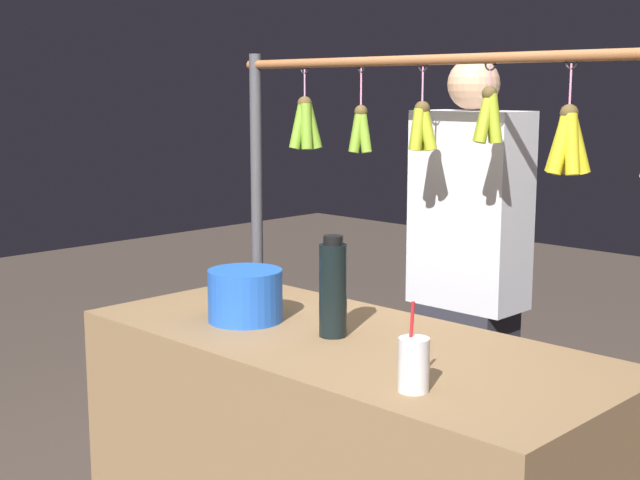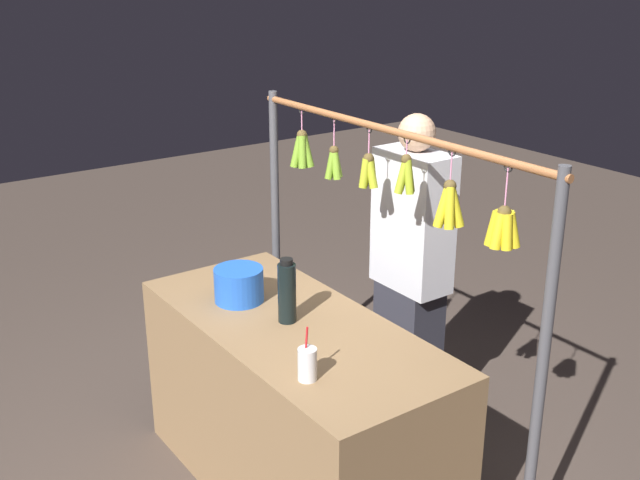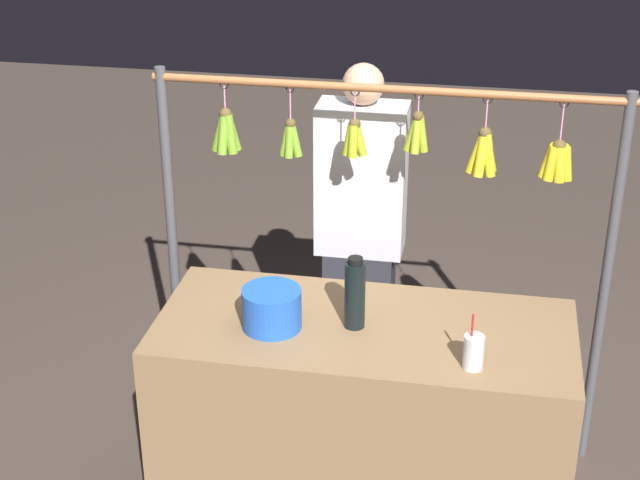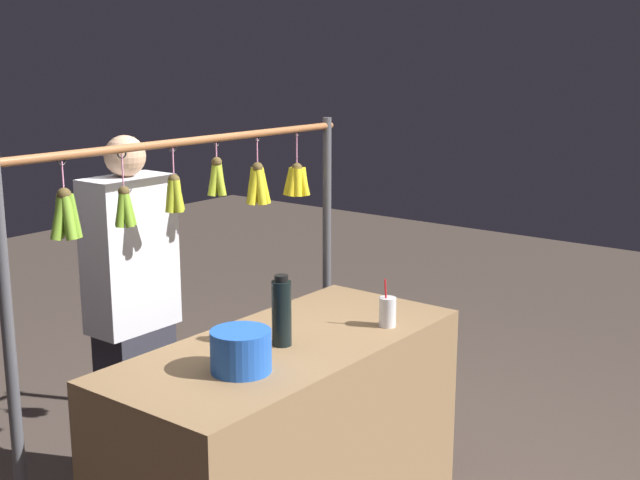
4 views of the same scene
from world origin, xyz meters
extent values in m
cube|color=olive|center=(0.00, 0.00, 0.42)|extent=(1.57, 0.69, 0.83)
cylinder|color=#4C4C51|center=(-0.91, -0.48, 0.82)|extent=(0.04, 0.04, 1.64)
cylinder|color=#4C4C51|center=(0.91, -0.48, 0.82)|extent=(0.04, 0.04, 1.64)
cylinder|color=#9E6038|center=(0.00, -0.48, 1.60)|extent=(1.87, 0.03, 0.03)
torus|color=black|center=(-0.67, -0.48, 1.59)|extent=(0.04, 0.01, 0.04)
cylinder|color=pink|center=(-0.67, -0.48, 1.50)|extent=(0.01, 0.01, 0.17)
sphere|color=brown|center=(-0.67, -0.48, 1.42)|extent=(0.05, 0.05, 0.05)
cylinder|color=yellow|center=(-0.63, -0.48, 1.35)|extent=(0.07, 0.04, 0.14)
cylinder|color=yellow|center=(-0.64, -0.46, 1.35)|extent=(0.06, 0.06, 0.14)
cylinder|color=yellow|center=(-0.67, -0.45, 1.35)|extent=(0.05, 0.07, 0.14)
cylinder|color=yellow|center=(-0.70, -0.47, 1.35)|extent=(0.06, 0.05, 0.14)
cylinder|color=yellow|center=(-0.70, -0.50, 1.35)|extent=(0.06, 0.05, 0.14)
cylinder|color=yellow|center=(-0.67, -0.52, 1.35)|extent=(0.05, 0.07, 0.14)
cylinder|color=yellow|center=(-0.65, -0.51, 1.35)|extent=(0.06, 0.06, 0.14)
torus|color=black|center=(-0.39, -0.48, 1.59)|extent=(0.04, 0.01, 0.04)
cylinder|color=pink|center=(-0.39, -0.48, 1.52)|extent=(0.01, 0.01, 0.13)
sphere|color=brown|center=(-0.39, -0.48, 1.45)|extent=(0.05, 0.05, 0.05)
cylinder|color=gold|center=(-0.36, -0.48, 1.37)|extent=(0.08, 0.04, 0.17)
cylinder|color=gold|center=(-0.38, -0.46, 1.37)|extent=(0.05, 0.08, 0.17)
cylinder|color=gold|center=(-0.40, -0.47, 1.37)|extent=(0.07, 0.06, 0.17)
cylinder|color=gold|center=(-0.40, -0.50, 1.37)|extent=(0.07, 0.07, 0.18)
cylinder|color=gold|center=(-0.38, -0.51, 1.37)|extent=(0.05, 0.06, 0.17)
torus|color=black|center=(-0.13, -0.48, 1.59)|extent=(0.04, 0.01, 0.04)
cylinder|color=pink|center=(-0.13, -0.48, 1.54)|extent=(0.01, 0.01, 0.08)
sphere|color=brown|center=(-0.13, -0.48, 1.50)|extent=(0.05, 0.05, 0.05)
cylinder|color=#9DB227|center=(-0.11, -0.48, 1.43)|extent=(0.07, 0.04, 0.15)
cylinder|color=#9DB227|center=(-0.12, -0.47, 1.43)|extent=(0.04, 0.07, 0.15)
cylinder|color=#9DB227|center=(-0.14, -0.49, 1.43)|extent=(0.06, 0.04, 0.15)
cylinder|color=#9DB227|center=(-0.13, -0.50, 1.43)|extent=(0.04, 0.06, 0.15)
torus|color=black|center=(0.12, -0.48, 1.59)|extent=(0.04, 0.01, 0.04)
cylinder|color=pink|center=(0.12, -0.48, 1.52)|extent=(0.01, 0.01, 0.13)
sphere|color=brown|center=(0.12, -0.48, 1.45)|extent=(0.05, 0.05, 0.05)
cylinder|color=#A8B525|center=(0.14, -0.48, 1.39)|extent=(0.06, 0.04, 0.13)
cylinder|color=#A8B525|center=(0.12, -0.47, 1.39)|extent=(0.04, 0.06, 0.13)
cylinder|color=#A8B525|center=(0.10, -0.49, 1.39)|extent=(0.07, 0.04, 0.14)
cylinder|color=#A8B525|center=(0.12, -0.50, 1.39)|extent=(0.04, 0.06, 0.13)
torus|color=black|center=(0.38, -0.48, 1.59)|extent=(0.04, 0.02, 0.04)
cylinder|color=pink|center=(0.38, -0.48, 1.51)|extent=(0.01, 0.01, 0.14)
sphere|color=brown|center=(0.38, -0.48, 1.44)|extent=(0.04, 0.04, 0.04)
cylinder|color=#77A52B|center=(0.39, -0.48, 1.37)|extent=(0.06, 0.04, 0.14)
cylinder|color=#77A52B|center=(0.38, -0.47, 1.37)|extent=(0.04, 0.06, 0.14)
cylinder|color=#77A52B|center=(0.36, -0.48, 1.37)|extent=(0.06, 0.04, 0.14)
cylinder|color=#77A52B|center=(0.38, -0.50, 1.37)|extent=(0.04, 0.07, 0.14)
torus|color=black|center=(0.64, -0.48, 1.59)|extent=(0.04, 0.01, 0.04)
cylinder|color=pink|center=(0.64, -0.48, 1.52)|extent=(0.01, 0.01, 0.12)
sphere|color=brown|center=(0.64, -0.48, 1.46)|extent=(0.05, 0.05, 0.05)
cylinder|color=#73A42B|center=(0.67, -0.48, 1.38)|extent=(0.08, 0.04, 0.16)
cylinder|color=#73A42B|center=(0.65, -0.46, 1.38)|extent=(0.05, 0.08, 0.17)
cylinder|color=#73A42B|center=(0.62, -0.47, 1.38)|extent=(0.06, 0.05, 0.17)
cylinder|color=#73A42B|center=(0.62, -0.50, 1.38)|extent=(0.07, 0.06, 0.17)
cylinder|color=#73A42B|center=(0.65, -0.51, 1.38)|extent=(0.04, 0.07, 0.17)
cylinder|color=black|center=(0.04, 0.01, 0.96)|extent=(0.08, 0.08, 0.26)
cylinder|color=black|center=(0.04, 0.01, 1.11)|extent=(0.05, 0.05, 0.02)
cylinder|color=blue|center=(0.34, 0.07, 0.91)|extent=(0.22, 0.22, 0.15)
cylinder|color=silver|center=(-0.41, 0.21, 0.90)|extent=(0.07, 0.07, 0.13)
cylinder|color=red|center=(-0.40, 0.21, 0.94)|extent=(0.01, 0.02, 0.21)
cube|color=#2D2D38|center=(0.13, -0.77, 0.38)|extent=(0.31, 0.21, 0.77)
cube|color=silver|center=(0.13, -0.77, 1.11)|extent=(0.38, 0.21, 0.67)
sphere|color=tan|center=(0.13, -0.77, 1.53)|extent=(0.18, 0.18, 0.18)
camera|label=1|loc=(-1.61, 1.74, 1.52)|focal=49.76mm
camera|label=2|loc=(-2.46, 1.62, 2.30)|focal=43.54mm
camera|label=3|loc=(-0.41, 3.10, 2.69)|focal=54.49mm
camera|label=4|loc=(2.40, 2.02, 1.96)|focal=46.69mm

